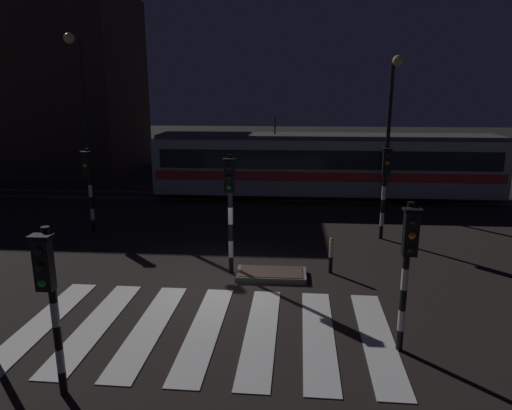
{
  "coord_description": "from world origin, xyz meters",
  "views": [
    {
      "loc": [
        1.9,
        -11.62,
        5.35
      ],
      "look_at": [
        0.7,
        4.23,
        1.4
      ],
      "focal_mm": 32.42,
      "sensor_mm": 36.0,
      "label": 1
    }
  ],
  "objects": [
    {
      "name": "traffic_light_corner_far_left",
      "position": [
        -5.72,
        5.02,
        2.14
      ],
      "size": [
        0.36,
        0.42,
        3.24
      ],
      "color": "black",
      "rests_on": "ground"
    },
    {
      "name": "traffic_island",
      "position": [
        1.39,
        1.09,
        0.09
      ],
      "size": [
        2.05,
        1.01,
        0.18
      ],
      "color": "slate",
      "rests_on": "ground"
    },
    {
      "name": "traffic_light_corner_near_right",
      "position": [
        4.27,
        -2.74,
        2.13
      ],
      "size": [
        0.36,
        0.42,
        3.23
      ],
      "color": "black",
      "rests_on": "ground"
    },
    {
      "name": "bollard_island_edge",
      "position": [
        3.16,
        1.55,
        0.56
      ],
      "size": [
        0.12,
        0.12,
        1.11
      ],
      "color": "black",
      "rests_on": "ground"
    },
    {
      "name": "tram",
      "position": [
        3.64,
        11.48,
        1.75
      ],
      "size": [
        17.15,
        2.58,
        4.15
      ],
      "color": "#B2BCC1",
      "rests_on": "ground"
    },
    {
      "name": "traffic_light_median_centre",
      "position": [
        0.18,
        1.22,
        2.37
      ],
      "size": [
        0.36,
        0.42,
        3.59
      ],
      "color": "black",
      "rests_on": "ground"
    },
    {
      "name": "traffic_light_corner_far_right",
      "position": [
        5.29,
        4.94,
        2.29
      ],
      "size": [
        0.36,
        0.42,
        3.48
      ],
      "color": "black",
      "rests_on": "ground"
    },
    {
      "name": "ground_plane",
      "position": [
        0.0,
        0.0,
        0.0
      ],
      "size": [
        120.0,
        120.0,
        0.0
      ],
      "primitive_type": "plane",
      "color": "black"
    },
    {
      "name": "street_lamp_trackside_right",
      "position": [
        6.25,
        9.38,
        4.33
      ],
      "size": [
        0.44,
        1.21,
        6.77
      ],
      "color": "black",
      "rests_on": "ground"
    },
    {
      "name": "street_lamp_trackside_left",
      "position": [
        -7.34,
        8.61,
        4.82
      ],
      "size": [
        0.44,
        1.21,
        7.67
      ],
      "color": "black",
      "rests_on": "ground"
    },
    {
      "name": "crosswalk_zebra",
      "position": [
        0.0,
        -2.15,
        0.01
      ],
      "size": [
        8.56,
        4.53,
        0.02
      ],
      "color": "silver",
      "rests_on": "ground"
    },
    {
      "name": "building_backdrop",
      "position": [
        -15.02,
        18.59,
        5.69
      ],
      "size": [
        12.86,
        8.0,
        11.37
      ],
      "primitive_type": "cube",
      "color": "#382D28",
      "rests_on": "ground"
    },
    {
      "name": "rail_far",
      "position": [
        0.0,
        12.2,
        0.01
      ],
      "size": [
        80.0,
        0.12,
        0.03
      ],
      "primitive_type": "cube",
      "color": "#59595E",
      "rests_on": "ground"
    },
    {
      "name": "rail_near",
      "position": [
        0.0,
        10.76,
        0.01
      ],
      "size": [
        80.0,
        0.12,
        0.03
      ],
      "primitive_type": "cube",
      "color": "#59595E",
      "rests_on": "ground"
    },
    {
      "name": "traffic_light_kerb_mid_left",
      "position": [
        -2.14,
        -4.68,
        2.09
      ],
      "size": [
        0.36,
        0.42,
        3.16
      ],
      "color": "black",
      "rests_on": "ground"
    }
  ]
}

